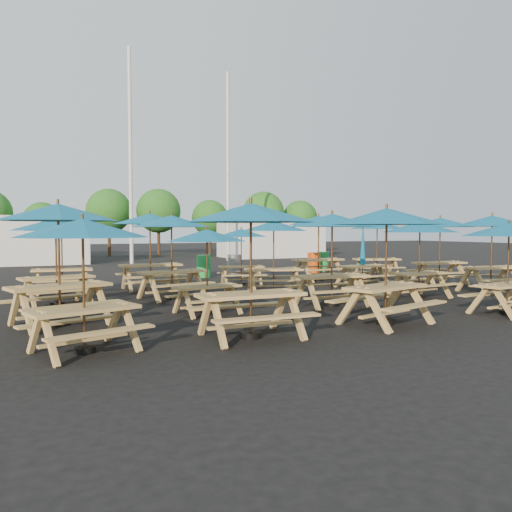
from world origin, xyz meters
name	(u,v)px	position (x,y,z in m)	size (l,w,h in m)	color
ground	(275,293)	(0.00, 0.00, 0.00)	(120.00, 120.00, 0.00)	black
picnic_unit_0	(83,235)	(-6.25, -5.66, 1.92)	(2.69, 2.69, 2.20)	tan
picnic_unit_1	(58,218)	(-6.49, -3.00, 2.23)	(3.13, 3.13, 2.56)	tan
picnic_unit_2	(56,229)	(-6.44, -0.08, 2.03)	(2.73, 2.73, 2.32)	tan
picnic_unit_3	(61,230)	(-6.16, 2.70, 2.01)	(2.37, 2.37, 2.30)	tan
picnic_unit_4	(251,219)	(-3.33, -5.73, 2.19)	(2.42, 2.42, 2.51)	tan
picnic_unit_5	(207,240)	(-3.23, -2.88, 1.77)	(2.24, 2.24, 2.03)	tan
picnic_unit_6	(171,225)	(-3.33, 0.01, 2.13)	(2.86, 2.86, 2.44)	tan
picnic_unit_7	(150,223)	(-3.43, 2.47, 2.24)	(2.55, 2.55, 2.56)	tan
picnic_unit_8	(387,222)	(-0.22, -5.68, 2.16)	(2.94, 2.94, 2.47)	tan
picnic_unit_9	(332,225)	(0.15, -3.03, 2.13)	(2.43, 2.43, 2.44)	tan
picnic_unit_10	(274,230)	(-0.03, 0.05, 2.01)	(2.71, 2.71, 2.30)	tan
picnic_unit_11	(241,236)	(-0.09, 2.61, 1.79)	(2.35, 2.35, 2.06)	tan
picnic_unit_12	(509,234)	(3.23, -5.84, 1.90)	(2.40, 2.40, 2.17)	tan
picnic_unit_13	(420,231)	(3.31, -2.79, 1.97)	(2.42, 2.42, 2.26)	tan
picnic_unit_14	(363,260)	(3.40, 0.07, 0.95)	(1.99, 1.79, 2.31)	tan
picnic_unit_15	(319,224)	(3.21, 2.69, 2.24)	(2.76, 2.76, 2.57)	tan
picnic_unit_17	(492,225)	(6.34, -2.70, 2.16)	(2.55, 2.55, 2.47)	tan
picnic_unit_18	(440,226)	(6.58, -0.23, 2.15)	(2.51, 2.51, 2.46)	tan
picnic_unit_19	(377,228)	(6.12, 2.81, 2.09)	(2.92, 2.92, 2.39)	tan
waste_bin_0	(204,266)	(-0.46, 5.87, 0.47)	(0.59, 0.59, 0.94)	#198E3B
waste_bin_1	(234,265)	(0.94, 5.93, 0.47)	(0.59, 0.59, 0.94)	gray
waste_bin_2	(314,263)	(4.94, 5.94, 0.47)	(0.59, 0.59, 0.94)	#C9420B
waste_bin_3	(323,262)	(5.71, 6.41, 0.47)	(0.59, 0.59, 0.94)	#198E3B
mast_0	(130,157)	(-2.00, 14.00, 6.00)	(0.20, 0.20, 12.00)	silver
mast_1	(228,167)	(4.50, 16.00, 6.00)	(0.20, 0.20, 12.00)	silver
event_tent_0	(14,240)	(-8.00, 18.00, 1.40)	(8.00, 4.00, 2.80)	silver
event_tent_1	(271,239)	(9.00, 19.00, 1.30)	(7.00, 4.00, 2.60)	silver
tree_2	(42,221)	(-6.39, 23.65, 2.62)	(2.59, 2.59, 3.93)	#382314
tree_3	(109,211)	(-1.75, 24.72, 3.41)	(3.36, 3.36, 5.09)	#382314
tree_4	(158,211)	(1.90, 24.26, 3.46)	(3.41, 3.41, 5.17)	#382314
tree_5	(210,218)	(6.22, 24.67, 2.97)	(2.94, 2.94, 4.45)	#382314
tree_6	(264,212)	(10.23, 22.90, 3.43)	(3.38, 3.38, 5.13)	#382314
tree_7	(300,218)	(13.63, 22.92, 2.99)	(2.95, 2.95, 4.48)	#382314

